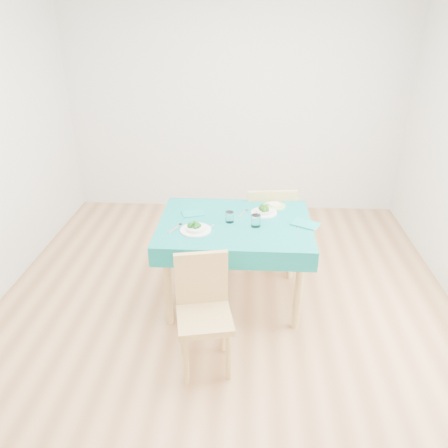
# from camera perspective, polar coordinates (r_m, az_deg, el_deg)

# --- Properties ---
(room_shell) EXTENTS (4.02, 4.52, 2.73)m
(room_shell) POSITION_cam_1_polar(r_m,az_deg,el_deg) (3.13, 0.00, 8.18)
(room_shell) COLOR #99693F
(room_shell) RESTS_ON ground
(table) EXTENTS (1.23, 0.94, 0.76)m
(table) POSITION_cam_1_polar(r_m,az_deg,el_deg) (3.75, 1.37, -4.95)
(table) COLOR #096965
(table) RESTS_ON ground
(chair_near) EXTENTS (0.44, 0.47, 0.92)m
(chair_near) POSITION_cam_1_polar(r_m,az_deg,el_deg) (3.03, -2.59, -11.69)
(chair_near) COLOR tan
(chair_near) RESTS_ON ground
(chair_far) EXTENTS (0.51, 0.54, 1.14)m
(chair_far) POSITION_cam_1_polar(r_m,az_deg,el_deg) (4.25, 5.81, 1.86)
(chair_far) COLOR tan
(chair_far) RESTS_ON ground
(bowl_near) EXTENTS (0.24, 0.24, 0.07)m
(bowl_near) POSITION_cam_1_polar(r_m,az_deg,el_deg) (3.41, -3.73, -0.32)
(bowl_near) COLOR white
(bowl_near) RESTS_ON table
(bowl_far) EXTENTS (0.22, 0.22, 0.07)m
(bowl_far) POSITION_cam_1_polar(r_m,az_deg,el_deg) (3.72, 5.26, 1.87)
(bowl_far) COLOR white
(bowl_far) RESTS_ON table
(fork_near) EXTENTS (0.10, 0.18, 0.00)m
(fork_near) POSITION_cam_1_polar(r_m,az_deg,el_deg) (3.48, -6.43, -0.57)
(fork_near) COLOR silver
(fork_near) RESTS_ON table
(knife_near) EXTENTS (0.10, 0.20, 0.00)m
(knife_near) POSITION_cam_1_polar(r_m,az_deg,el_deg) (3.43, -2.14, -0.82)
(knife_near) COLOR silver
(knife_near) RESTS_ON table
(fork_far) EXTENTS (0.09, 0.16, 0.00)m
(fork_far) POSITION_cam_1_polar(r_m,az_deg,el_deg) (3.71, 2.45, 1.41)
(fork_far) COLOR silver
(fork_far) RESTS_ON table
(knife_far) EXTENTS (0.06, 0.23, 0.00)m
(knife_far) POSITION_cam_1_polar(r_m,az_deg,el_deg) (3.58, 9.75, 0.07)
(knife_far) COLOR silver
(knife_far) RESTS_ON table
(napkin_near) EXTENTS (0.21, 0.18, 0.01)m
(napkin_near) POSITION_cam_1_polar(r_m,az_deg,el_deg) (3.71, -4.09, 1.37)
(napkin_near) COLOR #0D756F
(napkin_near) RESTS_ON table
(napkin_far) EXTENTS (0.25, 0.23, 0.01)m
(napkin_far) POSITION_cam_1_polar(r_m,az_deg,el_deg) (3.58, 10.59, -0.00)
(napkin_far) COLOR #0D756F
(napkin_far) RESTS_ON table
(tumbler_center) EXTENTS (0.07, 0.07, 0.09)m
(tumbler_center) POSITION_cam_1_polar(r_m,az_deg,el_deg) (3.55, 0.74, 0.93)
(tumbler_center) COLOR white
(tumbler_center) RESTS_ON table
(tumbler_side) EXTENTS (0.08, 0.08, 0.10)m
(tumbler_side) POSITION_cam_1_polar(r_m,az_deg,el_deg) (3.48, 4.18, 0.43)
(tumbler_side) COLOR white
(tumbler_side) RESTS_ON table
(side_plate) EXTENTS (0.19, 0.19, 0.01)m
(side_plate) POSITION_cam_1_polar(r_m,az_deg,el_deg) (3.87, 6.64, 2.37)
(side_plate) COLOR #9FCB63
(side_plate) RESTS_ON table
(bread_slice) EXTENTS (0.12, 0.12, 0.01)m
(bread_slice) POSITION_cam_1_polar(r_m,az_deg,el_deg) (3.86, 6.65, 2.53)
(bread_slice) COLOR beige
(bread_slice) RESTS_ON side_plate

